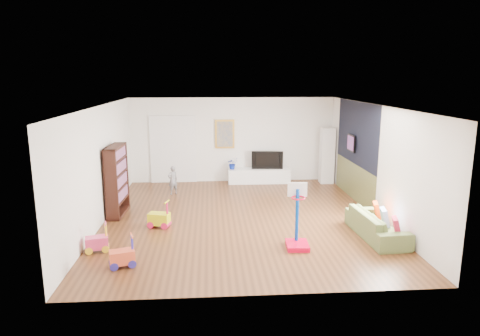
{
  "coord_description": "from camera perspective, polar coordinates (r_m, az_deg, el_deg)",
  "views": [
    {
      "loc": [
        -0.74,
        -9.84,
        3.37
      ],
      "look_at": [
        0.0,
        0.4,
        1.15
      ],
      "focal_mm": 32.0,
      "sensor_mm": 36.0,
      "label": 1
    }
  ],
  "objects": [
    {
      "name": "basketball_hoop",
      "position": [
        8.55,
        7.75,
        -6.43
      ],
      "size": [
        0.48,
        0.57,
        1.3
      ],
      "primitive_type": "cube",
      "rotation": [
        0.0,
        0.0,
        -0.07
      ],
      "color": "red",
      "rests_on": "ground"
    },
    {
      "name": "wall_front",
      "position": [
        6.45,
        2.66,
        -6.04
      ],
      "size": [
        6.5,
        0.0,
        2.7
      ],
      "primitive_type": "cube",
      "color": "silver",
      "rests_on": "ground"
    },
    {
      "name": "ride_on_orange",
      "position": [
        8.07,
        -15.49,
        -10.69
      ],
      "size": [
        0.5,
        0.39,
        0.58
      ],
      "primitive_type": "cube",
      "rotation": [
        0.0,
        0.0,
        0.29
      ],
      "color": "#F35A35",
      "rests_on": "ground"
    },
    {
      "name": "navy_accent",
      "position": [
        12.01,
        15.27,
        4.51
      ],
      "size": [
        0.01,
        3.2,
        1.7
      ],
      "primitive_type": "cube",
      "color": "black",
      "rests_on": "wall_right"
    },
    {
      "name": "wall_back",
      "position": [
        13.76,
        -1.01,
        3.76
      ],
      "size": [
        6.5,
        0.0,
        2.7
      ],
      "primitive_type": "cube",
      "color": "white",
      "rests_on": "ground"
    },
    {
      "name": "pillow_left",
      "position": [
        9.17,
        20.14,
        -7.29
      ],
      "size": [
        0.18,
        0.36,
        0.35
      ],
      "primitive_type": "cube",
      "rotation": [
        0.0,
        0.0,
        -0.28
      ],
      "color": "#AB1E38",
      "rests_on": "sofa"
    },
    {
      "name": "pillow_center",
      "position": [
        9.65,
        18.74,
        -6.22
      ],
      "size": [
        0.17,
        0.38,
        0.37
      ],
      "primitive_type": "cube",
      "rotation": [
        0.0,
        0.0,
        -0.19
      ],
      "color": "silver",
      "rests_on": "sofa"
    },
    {
      "name": "doorway",
      "position": [
        13.79,
        -8.9,
        2.37
      ],
      "size": [
        1.45,
        0.06,
        2.1
      ],
      "primitive_type": "cube",
      "color": "white",
      "rests_on": "ground"
    },
    {
      "name": "tall_cabinet",
      "position": [
        13.87,
        11.52,
        1.64
      ],
      "size": [
        0.43,
        0.43,
        1.77
      ],
      "primitive_type": "cube",
      "rotation": [
        0.0,
        0.0,
        -0.04
      ],
      "color": "white",
      "rests_on": "ground"
    },
    {
      "name": "tv",
      "position": [
        13.7,
        3.64,
        1.14
      ],
      "size": [
        1.01,
        0.23,
        0.57
      ],
      "primitive_type": "imported",
      "rotation": [
        0.0,
        0.0,
        -0.1
      ],
      "color": "black",
      "rests_on": "media_console"
    },
    {
      "name": "child",
      "position": [
        12.5,
        -8.95,
        -1.62
      ],
      "size": [
        0.36,
        0.33,
        0.83
      ],
      "primitive_type": "imported",
      "rotation": [
        0.0,
        0.0,
        3.71
      ],
      "color": "slate",
      "rests_on": "ground"
    },
    {
      "name": "pillow_right",
      "position": [
        10.08,
        17.79,
        -5.38
      ],
      "size": [
        0.18,
        0.36,
        0.35
      ],
      "primitive_type": "cube",
      "rotation": [
        0.0,
        0.0,
        -0.26
      ],
      "color": "red",
      "rests_on": "sofa"
    },
    {
      "name": "media_console",
      "position": [
        13.73,
        2.55,
        -1.03
      ],
      "size": [
        1.97,
        0.52,
        0.46
      ],
      "primitive_type": "cube",
      "rotation": [
        0.0,
        0.0,
        -0.01
      ],
      "color": "white",
      "rests_on": "ground"
    },
    {
      "name": "ride_on_pink",
      "position": [
        8.87,
        -18.58,
        -8.81
      ],
      "size": [
        0.48,
        0.36,
        0.57
      ],
      "primitive_type": "cube",
      "rotation": [
        0.0,
        0.0,
        0.24
      ],
      "color": "#E93B6F",
      "rests_on": "ground"
    },
    {
      "name": "olive_wainscot",
      "position": [
        12.26,
        14.92,
        -1.76
      ],
      "size": [
        0.01,
        3.2,
        1.0
      ],
      "primitive_type": "cube",
      "color": "brown",
      "rests_on": "wall_right"
    },
    {
      "name": "ride_on_yellow",
      "position": [
        9.88,
        -10.76,
        -6.06
      ],
      "size": [
        0.52,
        0.4,
        0.62
      ],
      "primitive_type": "cube",
      "rotation": [
        0.0,
        0.0,
        -0.26
      ],
      "color": "yellow",
      "rests_on": "ground"
    },
    {
      "name": "vase_plant",
      "position": [
        13.58,
        -1.02,
        0.61
      ],
      "size": [
        0.39,
        0.35,
        0.37
      ],
      "primitive_type": "imported",
      "rotation": [
        0.0,
        0.0,
        0.23
      ],
      "color": "navy",
      "rests_on": "media_console"
    },
    {
      "name": "floor",
      "position": [
        10.42,
        0.16,
        -6.66
      ],
      "size": [
        6.5,
        7.5,
        0.0
      ],
      "primitive_type": "cube",
      "color": "brown",
      "rests_on": "ground"
    },
    {
      "name": "ceiling",
      "position": [
        9.89,
        0.17,
        8.32
      ],
      "size": [
        6.5,
        7.5,
        0.0
      ],
      "primitive_type": "cube",
      "color": "white",
      "rests_on": "ground"
    },
    {
      "name": "artwork_right",
      "position": [
        12.22,
        14.6,
        3.25
      ],
      "size": [
        0.04,
        0.56,
        0.46
      ],
      "primitive_type": "cube",
      "color": "#7F3F8C",
      "rests_on": "wall_right"
    },
    {
      "name": "wall_left",
      "position": [
        10.35,
        -18.08,
        0.34
      ],
      "size": [
        0.0,
        7.5,
        2.7
      ],
      "primitive_type": "cube",
      "color": "white",
      "rests_on": "ground"
    },
    {
      "name": "bookshelf",
      "position": [
        10.91,
        -16.11,
        -1.59
      ],
      "size": [
        0.35,
        1.18,
        1.72
      ],
      "primitive_type": "cube",
      "rotation": [
        0.0,
        0.0,
        -0.04
      ],
      "color": "black",
      "rests_on": "ground"
    },
    {
      "name": "sofa",
      "position": [
        9.61,
        17.79,
        -7.21
      ],
      "size": [
        0.83,
        1.89,
        0.54
      ],
      "primitive_type": "imported",
      "rotation": [
        0.0,
        0.0,
        1.63
      ],
      "color": "#5A6A36",
      "rests_on": "ground"
    },
    {
      "name": "wall_right",
      "position": [
        10.8,
        17.62,
        0.85
      ],
      "size": [
        0.0,
        7.5,
        2.7
      ],
      "primitive_type": "cube",
      "color": "silver",
      "rests_on": "ground"
    },
    {
      "name": "painting_back",
      "position": [
        13.68,
        -2.05,
        4.55
      ],
      "size": [
        0.62,
        0.06,
        0.92
      ],
      "primitive_type": "cube",
      "color": "gold",
      "rests_on": "wall_back"
    }
  ]
}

